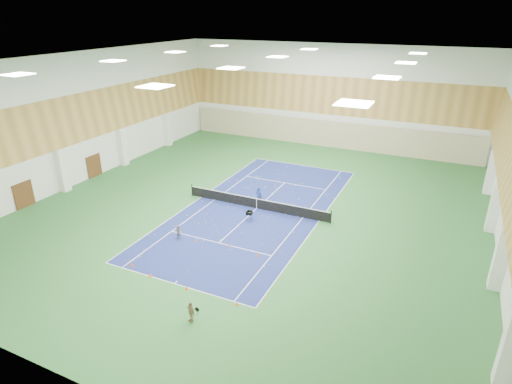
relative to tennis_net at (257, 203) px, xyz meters
The scene contains 22 objects.
ground 0.55m from the tennis_net, ahead, with size 40.00×40.00×0.00m, color #2A632E.
room_shell 5.45m from the tennis_net, ahead, with size 36.00×40.00×12.00m, color white, non-canonical shape.
wood_cladding 7.45m from the tennis_net, ahead, with size 36.00×40.00×8.00m, color tan, non-canonical shape.
ceiling_light_grid 11.37m from the tennis_net, ahead, with size 21.40×25.40×0.06m, color white, non-canonical shape.
court_surface 0.55m from the tennis_net, ahead, with size 10.97×23.77×0.01m, color navy.
tennis_balls_scatter 0.50m from the tennis_net, ahead, with size 10.57×22.77×0.07m, color #BCD424, non-canonical shape.
tennis_net is the anchor object (origin of this frame).
back_curtain 19.78m from the tennis_net, 90.00° to the left, with size 35.40×0.16×3.20m, color #C6B793.
door_left_a 19.63m from the tennis_net, 155.94° to the right, with size 0.08×1.80×2.20m, color #593319.
door_left_b 17.93m from the tennis_net, behind, with size 0.08×1.80×2.20m, color #593319.
coach 0.68m from the tennis_net, 98.51° to the left, with size 0.63×0.41×1.73m, color navy.
child_court 7.71m from the tennis_net, 112.61° to the right, with size 0.53×0.42×1.10m, color gray.
child_apron 14.58m from the tennis_net, 78.93° to the right, with size 0.71×0.30×1.22m, color #9D7F5A.
ball_cart 2.31m from the tennis_net, 79.49° to the right, with size 0.47×0.47×0.81m, color black, non-canonical shape.
cone_svc_a 7.19m from the tennis_net, 119.53° to the right, with size 0.21×0.21×0.23m, color #EE500C.
cone_svc_b 7.11m from the tennis_net, 103.40° to the right, with size 0.17×0.17×0.19m, color #FF610D.
cone_svc_c 6.55m from the tennis_net, 82.18° to the right, with size 0.17×0.17×0.19m, color orange.
cone_svc_d 7.60m from the tennis_net, 64.61° to the right, with size 0.18×0.18×0.20m, color orange.
cone_base_a 12.02m from the tennis_net, 107.71° to the right, with size 0.21×0.21×0.24m, color #FF470D.
cone_base_b 12.04m from the tennis_net, 98.70° to the right, with size 0.22×0.22×0.25m, color #FF650D.
cone_base_c 12.08m from the tennis_net, 85.28° to the right, with size 0.20×0.20×0.22m, color #FF4C0D.
cone_base_d 12.88m from the tennis_net, 69.95° to the right, with size 0.20×0.20×0.22m, color orange.
Camera 1 is at (13.80, -29.52, 15.45)m, focal length 30.00 mm.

